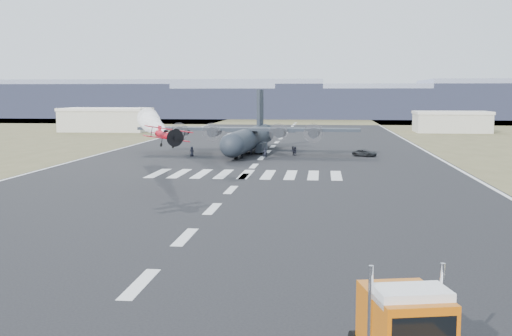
% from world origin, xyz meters
% --- Properties ---
extents(ground, '(500.00, 500.00, 0.00)m').
position_xyz_m(ground, '(0.00, 0.00, 0.00)').
color(ground, black).
rests_on(ground, ground).
extents(scrub_far, '(500.00, 80.00, 0.00)m').
position_xyz_m(scrub_far, '(0.00, 230.00, 0.00)').
color(scrub_far, brown).
rests_on(scrub_far, ground).
extents(runway_markings, '(60.00, 260.00, 0.01)m').
position_xyz_m(runway_markings, '(0.00, 60.00, 0.01)').
color(runway_markings, silver).
rests_on(runway_markings, ground).
extents(ridge_seg_b, '(150.00, 50.00, 15.00)m').
position_xyz_m(ridge_seg_b, '(-130.00, 260.00, 7.50)').
color(ridge_seg_b, gray).
rests_on(ridge_seg_b, ground).
extents(ridge_seg_c, '(150.00, 50.00, 17.00)m').
position_xyz_m(ridge_seg_c, '(-65.00, 260.00, 8.50)').
color(ridge_seg_c, gray).
rests_on(ridge_seg_c, ground).
extents(ridge_seg_d, '(150.00, 50.00, 13.00)m').
position_xyz_m(ridge_seg_d, '(0.00, 260.00, 6.50)').
color(ridge_seg_d, gray).
rests_on(ridge_seg_d, ground).
extents(ridge_seg_e, '(150.00, 50.00, 15.00)m').
position_xyz_m(ridge_seg_e, '(65.00, 260.00, 7.50)').
color(ridge_seg_e, gray).
rests_on(ridge_seg_e, ground).
extents(hangar_left, '(24.50, 14.50, 6.70)m').
position_xyz_m(hangar_left, '(-52.00, 145.00, 3.41)').
color(hangar_left, '#B1AE9D').
rests_on(hangar_left, ground).
extents(hangar_right, '(20.50, 12.50, 5.90)m').
position_xyz_m(hangar_right, '(46.00, 150.00, 3.01)').
color(hangar_right, '#B1AE9D').
rests_on(hangar_right, ground).
extents(aerobatic_biplane, '(5.45, 5.16, 2.52)m').
position_xyz_m(aerobatic_biplane, '(-7.02, 34.87, 6.19)').
color(aerobatic_biplane, '#B00B13').
extents(smoke_trail, '(12.33, 32.36, 3.47)m').
position_xyz_m(smoke_trail, '(-15.87, 60.95, 6.44)').
color(smoke_trail, white).
extents(transport_aircraft, '(40.03, 32.92, 11.55)m').
position_xyz_m(transport_aircraft, '(-3.04, 80.98, 2.98)').
color(transport_aircraft, '#1D232B').
rests_on(transport_aircraft, ground).
extents(support_vehicle, '(4.63, 3.56, 1.17)m').
position_xyz_m(support_vehicle, '(17.42, 76.87, 0.58)').
color(support_vehicle, black).
rests_on(support_vehicle, ground).
extents(crew_a, '(0.73, 0.62, 1.89)m').
position_xyz_m(crew_a, '(0.72, 70.36, 0.94)').
color(crew_a, black).
rests_on(crew_a, ground).
extents(crew_b, '(0.67, 0.89, 1.62)m').
position_xyz_m(crew_b, '(4.98, 77.14, 0.81)').
color(crew_b, black).
rests_on(crew_b, ground).
extents(crew_c, '(0.88, 1.33, 1.88)m').
position_xyz_m(crew_c, '(-2.50, 77.73, 0.94)').
color(crew_c, black).
rests_on(crew_c, ground).
extents(crew_d, '(1.13, 1.03, 1.75)m').
position_xyz_m(crew_d, '(-3.24, 71.17, 0.87)').
color(crew_d, black).
rests_on(crew_d, ground).
extents(crew_e, '(0.97, 0.93, 1.71)m').
position_xyz_m(crew_e, '(-12.23, 73.74, 0.86)').
color(crew_e, black).
rests_on(crew_e, ground).
extents(crew_f, '(0.64, 1.52, 1.59)m').
position_xyz_m(crew_f, '(5.43, 76.64, 0.79)').
color(crew_f, black).
rests_on(crew_f, ground).
extents(crew_g, '(0.86, 0.87, 1.84)m').
position_xyz_m(crew_g, '(-4.99, 75.90, 0.92)').
color(crew_g, black).
rests_on(crew_g, ground).
extents(crew_h, '(0.99, 0.84, 1.74)m').
position_xyz_m(crew_h, '(-5.00, 77.30, 0.87)').
color(crew_h, black).
rests_on(crew_h, ground).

